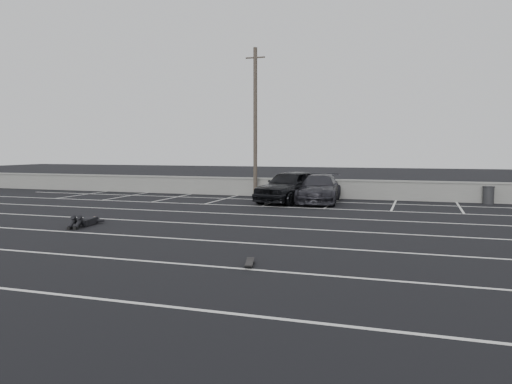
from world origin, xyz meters
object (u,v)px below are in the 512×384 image
(car_right, at_px, (319,189))
(utility_pole, at_px, (255,122))
(person, at_px, (88,218))
(skateboard, at_px, (249,263))
(car_left, at_px, (290,186))
(trash_bin, at_px, (488,195))

(car_right, xyz_separation_m, utility_pole, (-3.98, 1.59, 3.52))
(car_right, relative_size, person, 1.97)
(utility_pole, distance_m, skateboard, 17.16)
(car_left, distance_m, person, 10.98)
(car_left, xyz_separation_m, trash_bin, (9.61, 2.33, -0.39))
(skateboard, bearing_deg, trash_bin, 51.42)
(car_right, distance_m, skateboard, 14.32)
(trash_bin, distance_m, person, 19.01)
(utility_pole, height_order, trash_bin, utility_pole)
(car_right, xyz_separation_m, skateboard, (1.12, -14.26, -0.65))
(utility_pole, xyz_separation_m, skateboard, (5.09, -15.85, -4.17))
(trash_bin, bearing_deg, skateboard, -113.54)
(person, bearing_deg, car_left, 51.64)
(car_left, bearing_deg, skateboard, -64.41)
(car_left, bearing_deg, utility_pole, 157.74)
(utility_pole, distance_m, person, 12.59)
(car_left, relative_size, person, 1.96)
(car_left, height_order, trash_bin, car_left)
(utility_pole, bearing_deg, person, -102.35)
(skateboard, bearing_deg, utility_pole, 92.78)
(person, bearing_deg, skateboard, -39.33)
(car_left, relative_size, skateboard, 6.82)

